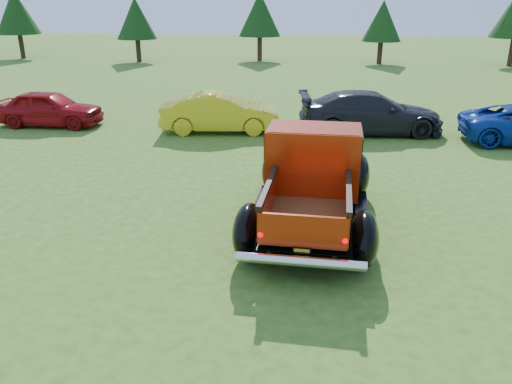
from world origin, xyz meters
TOP-DOWN VIEW (x-y plane):
  - ground at (0.00, 0.00)m, footprint 120.00×120.00m
  - tree_far_west at (-22.00, 30.00)m, footprint 3.33×3.33m
  - tree_west at (-12.00, 29.00)m, footprint 2.94×2.94m
  - tree_mid_left at (-3.00, 31.00)m, footprint 3.20×3.20m
  - tree_mid_right at (6.00, 30.00)m, footprint 2.82×2.82m
  - pickup_truck at (1.61, 1.50)m, footprint 2.71×5.47m
  - show_car_red at (-8.27, 8.71)m, footprint 3.87×1.57m
  - show_car_yellow at (-1.77, 8.58)m, footprint 4.31×1.95m
  - show_car_grey at (3.50, 9.09)m, footprint 5.21×2.58m

SIDE VIEW (x-z plane):
  - ground at x=0.00m, z-range 0.00..0.00m
  - show_car_red at x=-8.27m, z-range 0.00..1.32m
  - show_car_yellow at x=-1.77m, z-range 0.00..1.37m
  - show_car_grey at x=3.50m, z-range 0.00..1.45m
  - pickup_truck at x=1.61m, z-range -0.05..1.94m
  - tree_mid_right at x=6.00m, z-range 0.77..5.17m
  - tree_west at x=-12.00m, z-range 0.81..5.41m
  - tree_mid_left at x=-3.00m, z-range 0.88..5.88m
  - tree_far_west at x=-22.00m, z-range 0.92..6.12m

